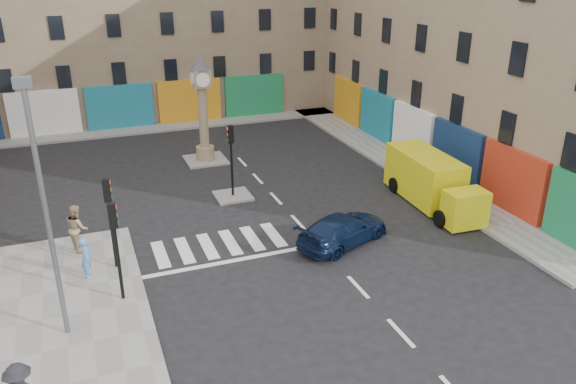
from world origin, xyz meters
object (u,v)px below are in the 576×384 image
traffic_light_left_far (109,209)px  traffic_light_island (231,149)px  pedestrian_tan (77,228)px  clock_pillar (202,104)px  navy_sedan (343,229)px  traffic_light_left_near (115,236)px  yellow_van (431,181)px  lamp_post (44,201)px  pedestrian_blue (86,258)px

traffic_light_left_far → traffic_light_island: 8.30m
traffic_light_island → pedestrian_tan: traffic_light_island is taller
clock_pillar → navy_sedan: size_ratio=1.34×
clock_pillar → pedestrian_tan: size_ratio=3.03×
traffic_light_left_far → navy_sedan: (9.33, -1.22, -1.96)m
traffic_light_left_near → navy_sedan: bearing=7.2°
traffic_light_left_near → navy_sedan: 9.61m
traffic_light_island → yellow_van: bearing=-25.6°
pedestrian_tan → lamp_post: bearing=159.2°
yellow_van → traffic_light_left_far: bearing=-172.9°
pedestrian_tan → traffic_light_left_near: bearing=-178.4°
traffic_light_island → yellow_van: (9.00, -4.30, -1.41)m
pedestrian_tan → navy_sedan: bearing=-121.4°
traffic_light_left_far → clock_pillar: (6.30, 11.40, 0.93)m
traffic_light_island → pedestrian_tan: 8.43m
pedestrian_blue → pedestrian_tan: size_ratio=0.81×
traffic_light_left_near → pedestrian_tan: size_ratio=1.84×
traffic_light_island → pedestrian_tan: (-7.58, -3.41, -1.43)m
traffic_light_island → lamp_post: lamp_post is taller
traffic_light_left_far → pedestrian_tan: bearing=122.7°
yellow_van → pedestrian_blue: yellow_van is taller
clock_pillar → yellow_van: 13.88m
traffic_light_island → pedestrian_blue: size_ratio=2.27×
traffic_light_island → navy_sedan: bearing=-65.4°
traffic_light_left_far → traffic_light_left_near: bearing=-90.0°
traffic_light_left_near → yellow_van: bearing=12.9°
navy_sedan → yellow_van: yellow_van is taller
navy_sedan → traffic_light_island: bearing=2.2°
navy_sedan → yellow_van: (5.96, 2.32, 0.52)m
yellow_van → pedestrian_tan: yellow_van is taller
traffic_light_left_near → pedestrian_tan: traffic_light_left_near is taller
traffic_light_left_far → yellow_van: 15.40m
traffic_light_left_far → clock_pillar: 13.05m
clock_pillar → pedestrian_blue: (-7.36, -11.80, -2.58)m
traffic_light_left_far → yellow_van: size_ratio=0.56×
lamp_post → navy_sedan: 12.24m
lamp_post → traffic_light_island: bearing=48.3°
traffic_light_left_far → traffic_light_island: size_ratio=1.00×
clock_pillar → lamp_post: bearing=-118.4°
yellow_van → pedestrian_blue: size_ratio=4.07×
traffic_light_island → yellow_van: size_ratio=0.56×
traffic_light_left_far → pedestrian_blue: 2.01m
traffic_light_left_near → pedestrian_blue: bearing=118.1°
traffic_light_island → lamp_post: (-8.20, -9.20, 2.20)m
traffic_light_island → pedestrian_blue: traffic_light_island is taller
clock_pillar → traffic_light_left_far: bearing=-118.9°
lamp_post → traffic_light_left_far: bearing=63.4°
traffic_light_island → navy_sedan: size_ratio=0.82×
navy_sedan → yellow_van: size_ratio=0.68×
traffic_light_left_near → navy_sedan: (9.33, 1.18, -1.96)m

